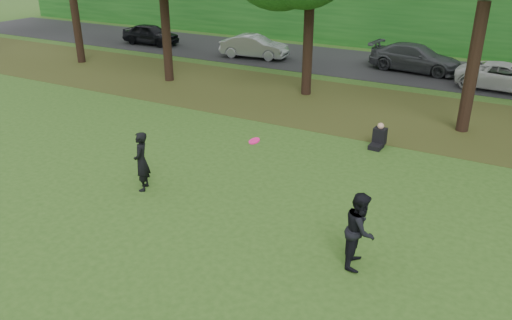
# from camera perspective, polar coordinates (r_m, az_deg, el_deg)

# --- Properties ---
(ground) EXTENTS (120.00, 120.00, 0.00)m
(ground) POSITION_cam_1_polar(r_m,az_deg,el_deg) (10.88, -10.00, -13.09)
(ground) COLOR #2A4D18
(ground) RESTS_ON ground
(leaf_litter) EXTENTS (60.00, 7.00, 0.01)m
(leaf_litter) POSITION_cam_1_polar(r_m,az_deg,el_deg) (21.41, 12.13, 5.71)
(leaf_litter) COLOR #3D3515
(leaf_litter) RESTS_ON ground
(street) EXTENTS (70.00, 7.00, 0.02)m
(street) POSITION_cam_1_polar(r_m,az_deg,el_deg) (28.90, 17.08, 9.88)
(street) COLOR black
(street) RESTS_ON ground
(far_hedge) EXTENTS (70.00, 3.00, 5.00)m
(far_hedge) POSITION_cam_1_polar(r_m,az_deg,el_deg) (34.30, 19.99, 15.83)
(far_hedge) COLOR #154A16
(far_hedge) RESTS_ON ground
(player_left) EXTENTS (0.65, 0.74, 1.71)m
(player_left) POSITION_cam_1_polar(r_m,az_deg,el_deg) (14.17, -12.95, -0.16)
(player_left) COLOR black
(player_left) RESTS_ON ground
(player_right) EXTENTS (0.77, 0.93, 1.72)m
(player_right) POSITION_cam_1_polar(r_m,az_deg,el_deg) (10.87, 11.81, -7.81)
(player_right) COLOR black
(player_right) RESTS_ON ground
(parked_cars) EXTENTS (37.26, 4.14, 1.52)m
(parked_cars) POSITION_cam_1_polar(r_m,az_deg,el_deg) (27.36, 18.43, 10.47)
(parked_cars) COLOR black
(parked_cars) RESTS_ON street
(frisbee) EXTENTS (0.35, 0.35, 0.13)m
(frisbee) POSITION_cam_1_polar(r_m,az_deg,el_deg) (11.54, -0.21, 2.19)
(frisbee) COLOR #F91578
(frisbee) RESTS_ON ground
(seated_person) EXTENTS (0.44, 0.75, 0.83)m
(seated_person) POSITION_cam_1_polar(r_m,az_deg,el_deg) (17.47, 13.86, 2.46)
(seated_person) COLOR black
(seated_person) RESTS_ON ground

